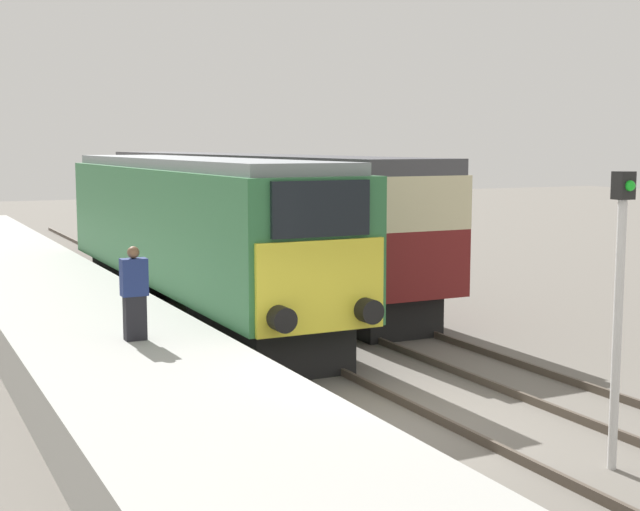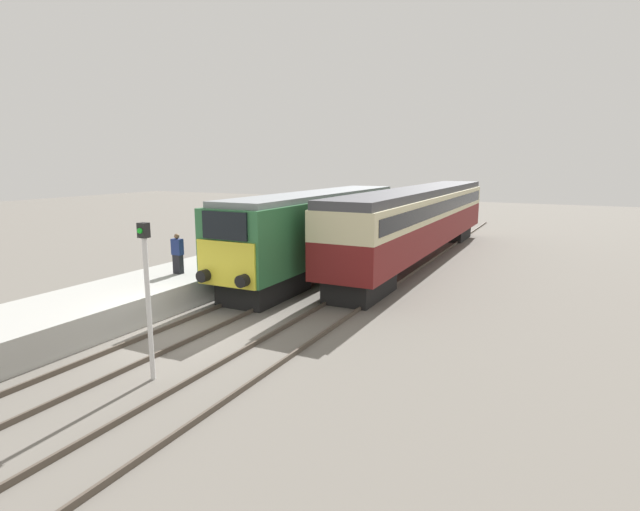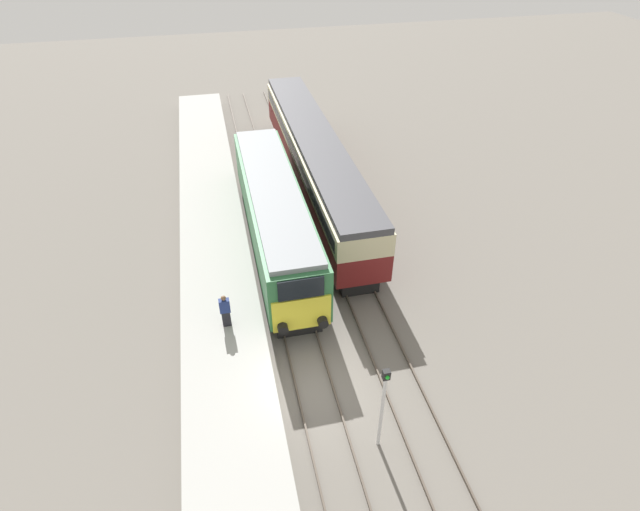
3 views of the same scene
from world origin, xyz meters
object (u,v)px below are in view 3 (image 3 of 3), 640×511
(locomotive, at_px, (275,214))
(signal_post, at_px, (383,403))
(person_on_platform, at_px, (225,311))
(passenger_carriage, at_px, (315,157))

(locomotive, bearing_deg, signal_post, -82.30)
(locomotive, height_order, person_on_platform, locomotive)
(locomotive, xyz_separation_m, person_on_platform, (-3.08, -6.32, -0.45))
(person_on_platform, bearing_deg, locomotive, 64.00)
(person_on_platform, distance_m, signal_post, 7.89)
(signal_post, bearing_deg, locomotive, 97.70)
(locomotive, xyz_separation_m, signal_post, (1.70, -12.57, 0.13))
(locomotive, height_order, signal_post, locomotive)
(passenger_carriage, bearing_deg, signal_post, -95.30)
(locomotive, bearing_deg, person_on_platform, -116.00)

